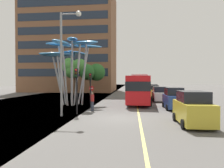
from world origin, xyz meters
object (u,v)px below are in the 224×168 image
Objects in this scene: car_side_street at (154,92)px; car_far_side at (153,90)px; car_parked_near at (193,109)px; street_lamp at (66,51)px; red_bus at (140,87)px; no_entry_sign at (91,92)px; traffic_light_kerb_far at (90,82)px; pedestrian at (92,102)px; leaf_sculpture at (70,52)px; traffic_light_kerb_near at (77,81)px; car_parked_mid at (174,99)px; car_parked_far at (160,94)px.

car_far_side is (0.58, 7.29, 0.02)m from car_side_street.
car_parked_near reaches higher than car_far_side.
street_lamp is at bearing -115.63° from car_side_street.
red_bus is at bearing 103.60° from car_parked_near.
no_entry_sign is at bearing -115.74° from car_far_side.
traffic_light_kerb_far reaches higher than pedestrian.
traffic_light_kerb_far is 21.83m from car_far_side.
car_far_side is at bearing 57.74° from leaf_sculpture.
pedestrian is (-7.79, 5.07, -0.15)m from car_parked_near.
leaf_sculpture is 2.14× the size of traffic_light_kerb_far.
traffic_light_kerb_near is at bearing -122.04° from red_bus.
traffic_light_kerb_far is 0.97× the size of car_parked_mid.
red_bus is 2.93× the size of car_parked_near.
car_far_side reaches higher than pedestrian.
street_lamp is at bearing -94.36° from no_entry_sign.
traffic_light_kerb_far is 9.23m from car_parked_mid.
car_parked_far is at bearing 35.93° from traffic_light_kerb_far.
car_parked_far is (2.83, 2.38, -1.05)m from red_bus.
street_lamp is 8.31m from no_entry_sign.
pedestrian is (3.74, -4.62, -5.44)m from leaf_sculpture.
leaf_sculpture is 1.77× the size of car_far_side.
leaf_sculpture is at bearing 168.49° from car_parked_mid.
leaf_sculpture is at bearing 112.82° from traffic_light_kerb_near.
car_parked_near is 0.86× the size of car_far_side.
red_bus is 6.10m from car_parked_mid.
car_parked_mid reaches higher than car_far_side.
car_far_side is (0.41, 13.62, 0.03)m from car_parked_far.
red_bus is 12.50m from street_lamp.
car_far_side is at bearing 64.26° from no_entry_sign.
leaf_sculpture is 1.95× the size of car_parked_far.
leaf_sculpture is at bearing 157.47° from traffic_light_kerb_far.
car_far_side is at bearing 69.79° from street_lamp.
car_parked_far is (11.37, 5.05, -5.38)m from leaf_sculpture.
street_lamp reaches higher than car_parked_far.
car_parked_mid is (8.99, -1.24, -1.68)m from traffic_light_kerb_far.
car_parked_mid is 0.94× the size of car_parked_far.
red_bus is 8.79m from pedestrian.
traffic_light_kerb_far is (0.04, 5.40, -0.15)m from traffic_light_kerb_near.
street_lamp reaches higher than car_side_street.
street_lamp is (-9.23, -12.57, 4.42)m from car_parked_far.
traffic_light_kerb_near is at bearing 57.05° from street_lamp.
traffic_light_kerb_near is 19.92m from car_side_street.
street_lamp is 4.80× the size of pedestrian.
red_bus is 2.94× the size of car_parked_mid.
traffic_light_kerb_far is at bearing 135.67° from car_parked_near.
car_side_street is at bearing 64.97° from pedestrian.
car_far_side is 28.26m from street_lamp.
car_parked_mid is 13.79m from car_side_street.
red_bus reaches higher than car_parked_far.
leaf_sculpture reaches higher than car_side_street.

